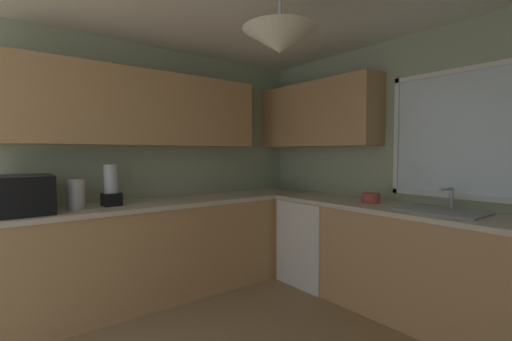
{
  "coord_description": "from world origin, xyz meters",
  "views": [
    {
      "loc": [
        1.55,
        -1.38,
        1.38
      ],
      "look_at": [
        -0.81,
        0.46,
        1.23
      ],
      "focal_mm": 24.36,
      "sensor_mm": 36.0,
      "label": 1
    }
  ],
  "objects_px": {
    "dishwasher": "(316,241)",
    "kettle": "(76,194)",
    "microwave": "(25,194)",
    "bowl": "(371,198)",
    "sink_assembly": "(442,211)",
    "blender_appliance": "(111,187)"
  },
  "relations": [
    {
      "from": "dishwasher",
      "to": "kettle",
      "type": "xyz_separation_m",
      "value": [
        -0.64,
        -2.19,
        0.6
      ]
    },
    {
      "from": "kettle",
      "to": "dishwasher",
      "type": "bearing_deg",
      "value": 73.68
    },
    {
      "from": "microwave",
      "to": "bowl",
      "type": "relative_size",
      "value": 2.88
    },
    {
      "from": "kettle",
      "to": "sink_assembly",
      "type": "relative_size",
      "value": 0.41
    },
    {
      "from": "microwave",
      "to": "sink_assembly",
      "type": "bearing_deg",
      "value": 53.14
    },
    {
      "from": "dishwasher",
      "to": "kettle",
      "type": "height_order",
      "value": "kettle"
    },
    {
      "from": "dishwasher",
      "to": "blender_appliance",
      "type": "bearing_deg",
      "value": -109.12
    },
    {
      "from": "microwave",
      "to": "blender_appliance",
      "type": "distance_m",
      "value": 0.63
    },
    {
      "from": "sink_assembly",
      "to": "kettle",
      "type": "bearing_deg",
      "value": -130.64
    },
    {
      "from": "kettle",
      "to": "blender_appliance",
      "type": "bearing_deg",
      "value": 94.06
    },
    {
      "from": "bowl",
      "to": "dishwasher",
      "type": "bearing_deg",
      "value": -177.29
    },
    {
      "from": "microwave",
      "to": "bowl",
      "type": "bearing_deg",
      "value": 63.23
    },
    {
      "from": "dishwasher",
      "to": "microwave",
      "type": "xyz_separation_m",
      "value": [
        -0.66,
        -2.53,
        0.63
      ]
    },
    {
      "from": "microwave",
      "to": "bowl",
      "type": "height_order",
      "value": "microwave"
    },
    {
      "from": "microwave",
      "to": "sink_assembly",
      "type": "height_order",
      "value": "microwave"
    },
    {
      "from": "bowl",
      "to": "blender_appliance",
      "type": "xyz_separation_m",
      "value": [
        -1.29,
        -1.93,
        0.12
      ]
    },
    {
      "from": "blender_appliance",
      "to": "bowl",
      "type": "bearing_deg",
      "value": 56.22
    },
    {
      "from": "sink_assembly",
      "to": "blender_appliance",
      "type": "distance_m",
      "value": 2.74
    },
    {
      "from": "microwave",
      "to": "kettle",
      "type": "relative_size",
      "value": 1.97
    },
    {
      "from": "dishwasher",
      "to": "microwave",
      "type": "relative_size",
      "value": 1.82
    },
    {
      "from": "kettle",
      "to": "blender_appliance",
      "type": "relative_size",
      "value": 0.68
    },
    {
      "from": "dishwasher",
      "to": "bowl",
      "type": "relative_size",
      "value": 5.23
    }
  ]
}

